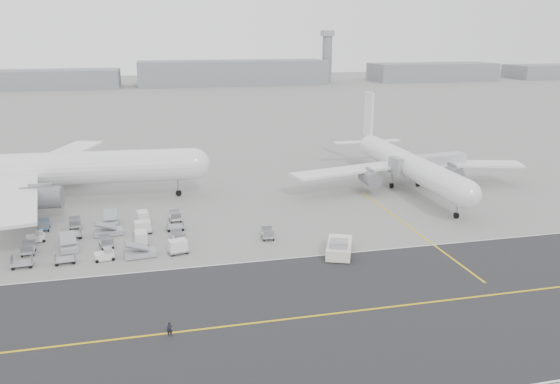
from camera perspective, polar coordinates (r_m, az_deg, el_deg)
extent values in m
plane|color=gray|center=(74.67, -5.90, -6.86)|extent=(700.00, 700.00, 0.00)
cube|color=#2A2A2D|center=(59.56, 1.34, -13.09)|extent=(220.00, 32.00, 0.02)
cube|color=gold|center=(59.55, 1.34, -13.07)|extent=(220.00, 0.30, 0.01)
cube|color=silver|center=(73.38, -1.77, -7.18)|extent=(220.00, 0.25, 0.01)
cube|color=gold|center=(87.58, 13.53, -3.69)|extent=(0.30, 40.00, 0.01)
cylinder|color=gray|center=(350.70, 4.93, 13.67)|extent=(6.00, 6.00, 28.00)
cube|color=#9E9EA3|center=(350.37, 5.00, 16.20)|extent=(7.00, 7.00, 3.50)
cylinder|color=white|center=(105.40, -23.05, 2.22)|extent=(51.64, 9.60, 5.89)
sphere|color=white|center=(102.15, -8.95, 2.93)|extent=(5.77, 5.77, 5.77)
cube|color=white|center=(91.46, -25.96, -0.59)|extent=(10.98, 28.83, 0.45)
cube|color=white|center=(120.56, -21.91, 3.61)|extent=(14.73, 28.73, 0.45)
cylinder|color=slate|center=(95.64, -23.62, -0.54)|extent=(6.51, 4.09, 3.65)
cylinder|color=slate|center=(115.69, -21.13, 2.46)|extent=(6.51, 4.09, 3.65)
cylinder|color=black|center=(103.59, -10.55, -0.10)|extent=(1.14, 0.58, 1.11)
cylinder|color=black|center=(103.93, -24.16, -1.23)|extent=(1.14, 0.58, 1.11)
cylinder|color=black|center=(110.49, -23.26, -0.15)|extent=(1.14, 0.58, 1.11)
cylinder|color=gray|center=(103.17, -10.59, 0.72)|extent=(0.36, 0.36, 3.09)
cylinder|color=white|center=(108.04, 13.38, 2.73)|extent=(4.94, 40.81, 4.68)
sphere|color=white|center=(90.82, 18.95, -0.25)|extent=(4.58, 4.58, 4.58)
cone|color=white|center=(127.05, 9.20, 5.10)|extent=(4.26, 7.98, 4.21)
cube|color=white|center=(126.45, 9.25, 8.02)|extent=(0.53, 4.48, 9.95)
cube|color=white|center=(126.26, 7.34, 5.16)|extent=(7.47, 2.29, 0.25)
cube|color=white|center=(129.28, 10.78, 5.27)|extent=(7.47, 2.29, 0.25)
cube|color=white|center=(104.33, 7.02, 2.25)|extent=(22.92, 10.11, 0.45)
cube|color=white|center=(114.89, 18.68, 2.80)|extent=(22.92, 10.37, 0.45)
cylinder|color=slate|center=(104.17, 9.37, 1.47)|extent=(2.93, 4.99, 2.90)
cylinder|color=slate|center=(111.54, 17.45, 1.91)|extent=(2.93, 4.99, 2.90)
cylinder|color=black|center=(94.07, 17.94, -2.34)|extent=(0.51, 1.02, 1.01)
cylinder|color=black|center=(109.21, 11.57, 0.66)|extent=(0.51, 1.02, 1.01)
cylinder|color=black|center=(111.60, 14.20, 0.83)|extent=(0.51, 1.02, 1.01)
cylinder|color=gray|center=(93.70, 18.00, -1.63)|extent=(0.36, 0.36, 2.45)
cube|color=silver|center=(75.59, 6.21, -5.82)|extent=(5.56, 7.44, 1.52)
cube|color=#9E9EA3|center=(73.76, 6.17, -5.44)|extent=(3.03, 2.91, 0.97)
cylinder|color=gray|center=(79.56, 6.36, -4.98)|extent=(1.23, 2.67, 0.17)
cylinder|color=black|center=(73.43, 4.98, -6.83)|extent=(0.77, 1.07, 0.97)
cylinder|color=black|center=(73.31, 7.19, -6.94)|extent=(0.77, 1.07, 0.97)
cylinder|color=black|center=(78.23, 5.27, -5.36)|extent=(0.77, 1.07, 0.97)
cylinder|color=black|center=(78.12, 7.34, -5.46)|extent=(0.77, 1.07, 0.97)
cylinder|color=gray|center=(116.41, 18.13, 1.96)|extent=(1.70, 1.70, 4.24)
cube|color=#9E9EA3|center=(116.82, 18.05, 1.13)|extent=(3.13, 3.13, 0.74)
cube|color=#B4B4B9|center=(111.25, 15.30, 3.02)|extent=(16.16, 5.30, 2.75)
cube|color=#9E9EA3|center=(106.90, 12.01, 2.72)|extent=(1.76, 3.54, 3.18)
cylinder|color=black|center=(118.43, 18.13, 1.29)|extent=(0.41, 0.68, 0.64)
imported|color=black|center=(57.18, -11.46, -13.89)|extent=(0.63, 0.47, 1.57)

